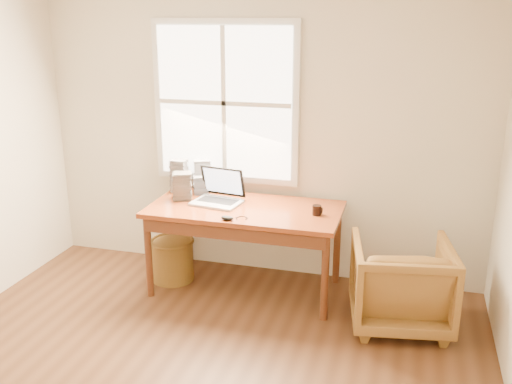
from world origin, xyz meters
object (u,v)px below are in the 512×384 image
at_px(wicker_stool, 173,260).
at_px(cd_stack_a, 203,175).
at_px(desk, 245,209).
at_px(laptop, 216,188).
at_px(coffee_mug, 317,210).
at_px(armchair, 401,284).

bearing_deg(wicker_stool, cd_stack_a, 63.29).
xyz_separation_m(desk, wicker_stool, (-0.68, 0.00, -0.55)).
distance_m(laptop, coffee_mug, 0.87).
relative_size(desk, coffee_mug, 19.90).
height_order(coffee_mug, cd_stack_a, cd_stack_a).
height_order(wicker_stool, coffee_mug, coffee_mug).
bearing_deg(armchair, coffee_mug, -27.04).
height_order(armchair, cd_stack_a, cd_stack_a).
xyz_separation_m(armchair, coffee_mug, (-0.70, 0.22, 0.45)).
distance_m(armchair, cd_stack_a, 1.98).
relative_size(armchair, wicker_stool, 2.02).
bearing_deg(cd_stack_a, armchair, -18.31).
bearing_deg(laptop, coffee_mug, 6.14).
bearing_deg(wicker_stool, coffee_mug, -1.28).
relative_size(desk, wicker_stool, 4.34).
relative_size(laptop, coffee_mug, 5.03).
bearing_deg(laptop, cd_stack_a, 135.19).
relative_size(armchair, cd_stack_a, 2.53).
xyz_separation_m(desk, armchair, (1.30, -0.25, -0.39)).
xyz_separation_m(armchair, cd_stack_a, (-1.81, 0.60, 0.56)).
xyz_separation_m(laptop, coffee_mug, (0.86, -0.04, -0.10)).
bearing_deg(desk, coffee_mug, -2.71).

